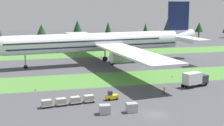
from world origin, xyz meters
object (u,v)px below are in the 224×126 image
Objects in this scene: cargo_dolly_lead at (89,98)px; ground_crew_loader at (164,90)px; taxiway_marker_1 at (172,76)px; cargo_dolly_second at (75,100)px; taxiway_marker_3 at (185,80)px; catering_truck at (195,79)px; baggage_tug at (111,96)px; taxiway_marker_0 at (35,90)px; uld_container_1 at (132,108)px; cargo_dolly_third at (61,101)px; taxiway_marker_2 at (185,76)px; uld_container_0 at (105,109)px; airliner at (103,42)px; ground_crew_marshaller at (110,94)px; cargo_dolly_fourth at (46,103)px.

ground_crew_loader is at bearing 88.38° from cargo_dolly_lead.
taxiway_marker_1 is at bearing 115.22° from cargo_dolly_lead.
cargo_dolly_second reaches higher than taxiway_marker_3.
ground_crew_loader is (-9.97, -4.52, -1.01)m from catering_truck.
baggage_tug is 1.58× the size of ground_crew_loader.
catering_truck is 38.37m from taxiway_marker_0.
ground_crew_loader is 3.00× the size of taxiway_marker_1.
taxiway_marker_3 is at bearing 106.38° from cargo_dolly_lead.
catering_truck is 12.41× the size of taxiway_marker_0.
cargo_dolly_second is at bearing 142.33° from uld_container_1.
cargo_dolly_third reaches higher than taxiway_marker_2.
baggage_tug is 26.05m from taxiway_marker_3.
taxiway_marker_2 is at bearing 40.85° from uld_container_0.
cargo_dolly_third is at bearing -90.00° from cargo_dolly_second.
baggage_tug is (-7.35, -41.38, -6.60)m from airliner.
airliner is 42.54m from baggage_tug.
ground_crew_loader reaches higher than cargo_dolly_third.
catering_truck is at bearing 34.63° from uld_container_1.
baggage_tug reaches higher than cargo_dolly_lead.
cargo_dolly_third reaches higher than taxiway_marker_3.
taxiway_marker_0 is 1.08× the size of taxiway_marker_2.
taxiway_marker_1 is at bearing 8.10° from taxiway_marker_0.
taxiway_marker_3 is (38.60, 0.73, 0.01)m from taxiway_marker_0.
catering_truck is at bearing -84.22° from taxiway_marker_1.
baggage_tug reaches higher than uld_container_1.
baggage_tug reaches higher than cargo_dolly_second.
uld_container_0 is (1.63, -7.59, -0.05)m from cargo_dolly_lead.
cargo_dolly_second is 1.19× the size of uld_container_0.
taxiway_marker_1 is (21.33, 14.93, -0.66)m from ground_crew_marshaller.
uld_container_0 is at bearing -37.07° from ground_crew_loader.
taxiway_marker_1 is (-1.09, 10.75, -1.66)m from catering_truck.
baggage_tug reaches higher than uld_container_0.
taxiway_marker_3 is at bearing 156.91° from catering_truck.
cargo_dolly_second is (-15.20, -42.47, -6.49)m from airliner.
cargo_dolly_fourth reaches higher than taxiway_marker_0.
catering_truck is 10.93m from taxiway_marker_1.
ground_crew_marshaller is (0.03, 1.57, 0.13)m from baggage_tug.
baggage_tug is at bearing -152.60° from taxiway_marker_3.
taxiway_marker_1 is (8.88, 15.27, -0.66)m from ground_crew_loader.
taxiway_marker_0 is (-12.13, 19.53, -0.58)m from uld_container_0.
uld_container_1 is at bearing 44.43° from cargo_dolly_second.
uld_container_0 is at bearing -139.15° from taxiway_marker_2.
ground_crew_loader reaches higher than cargo_dolly_second.
taxiway_marker_0 is 40.77m from taxiway_marker_2.
uld_container_1 reaches higher than uld_container_0.
cargo_dolly_fourth is at bearing 156.65° from uld_container_1.
cargo_dolly_second reaches higher than taxiway_marker_1.
uld_container_0 is at bearing 24.14° from cargo_dolly_second.
taxiway_marker_3 is at bearing 109.50° from baggage_tug.
baggage_tug is 4.67× the size of taxiway_marker_0.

